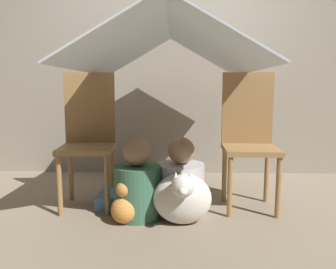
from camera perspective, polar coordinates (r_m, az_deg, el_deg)
name	(u,v)px	position (r m, az deg, el deg)	size (l,w,h in m)	color
ground_plane	(167,218)	(2.30, -0.16, -14.35)	(8.80, 8.80, 0.00)	gray
wall_back	(171,51)	(3.41, 0.58, 14.32)	(7.00, 0.05, 2.50)	gray
chair_left	(88,135)	(2.52, -13.69, -0.02)	(0.41, 0.41, 1.00)	olive
chair_right	(249,135)	(2.48, 13.90, -0.14)	(0.39, 0.39, 1.00)	olive
sheet_canopy	(168,46)	(2.34, 0.00, 15.23)	(1.19, 1.52, 0.35)	silver
person_front	(137,185)	(2.26, -5.34, -8.80)	(0.32, 0.32, 0.55)	#38664C
person_second	(181,183)	(2.33, 2.27, -8.39)	(0.33, 0.33, 0.54)	#B2B2B7
dog	(182,197)	(2.14, 2.53, -10.88)	(0.38, 0.35, 0.38)	silver
floor_cushion	(129,198)	(2.56, -6.77, -10.86)	(0.44, 0.35, 0.10)	#4C7FB2
plush_toy	(125,206)	(2.20, -7.58, -12.24)	(0.18, 0.18, 0.28)	#D88C3F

